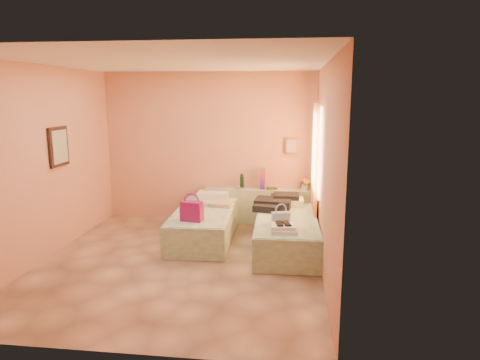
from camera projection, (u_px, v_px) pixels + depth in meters
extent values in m
plane|color=tan|center=(181.00, 262.00, 6.19)|extent=(4.50, 4.50, 0.00)
cube|color=tan|center=(209.00, 147.00, 8.11)|extent=(4.00, 0.02, 2.80)
cube|color=tan|center=(43.00, 164.00, 6.15)|extent=(0.02, 4.50, 2.80)
cube|color=tan|center=(325.00, 169.00, 5.68)|extent=(0.02, 4.50, 2.80)
cube|color=white|center=(175.00, 62.00, 5.64)|extent=(4.00, 4.50, 0.02)
cube|color=#FFD59E|center=(318.00, 150.00, 6.88)|extent=(0.02, 1.10, 1.40)
cube|color=orange|center=(315.00, 173.00, 6.80)|extent=(0.05, 0.55, 2.20)
cube|color=orange|center=(314.00, 167.00, 7.39)|extent=(0.05, 0.45, 2.20)
cube|color=#311C15|center=(59.00, 147.00, 6.50)|extent=(0.04, 0.50, 0.60)
cube|color=#BD893F|center=(291.00, 146.00, 7.88)|extent=(0.25, 0.04, 0.30)
cube|color=#A9B393|center=(259.00, 206.00, 8.05)|extent=(2.05, 0.30, 0.65)
cube|color=beige|center=(204.00, 224.00, 7.15)|extent=(0.96, 2.02, 0.50)
cube|color=beige|center=(286.00, 234.00, 6.66)|extent=(0.96, 2.02, 0.50)
cylinder|color=#163D25|center=(242.00, 181.00, 8.01)|extent=(0.08, 0.08, 0.26)
cube|color=#9E1364|center=(263.00, 178.00, 7.93)|extent=(0.09, 0.09, 0.41)
cylinder|color=#50936D|center=(238.00, 188.00, 7.98)|extent=(0.12, 0.12, 0.03)
cube|color=#274929|center=(272.00, 188.00, 7.95)|extent=(0.22, 0.18, 0.03)
cube|color=silver|center=(305.00, 183.00, 7.84)|extent=(0.24, 0.24, 0.27)
cube|color=#9E1364|center=(192.00, 211.00, 6.45)|extent=(0.35, 0.23, 0.30)
cube|color=tan|center=(221.00, 204.00, 7.34)|extent=(0.43, 0.36, 0.07)
cube|color=black|center=(276.00, 202.00, 7.22)|extent=(0.69, 0.69, 0.19)
cube|color=#3D4C93|center=(281.00, 218.00, 6.33)|extent=(0.29, 0.19, 0.17)
cube|color=white|center=(285.00, 229.00, 5.93)|extent=(0.35, 0.30, 0.10)
cube|color=black|center=(283.00, 224.00, 5.95)|extent=(0.20, 0.25, 0.02)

